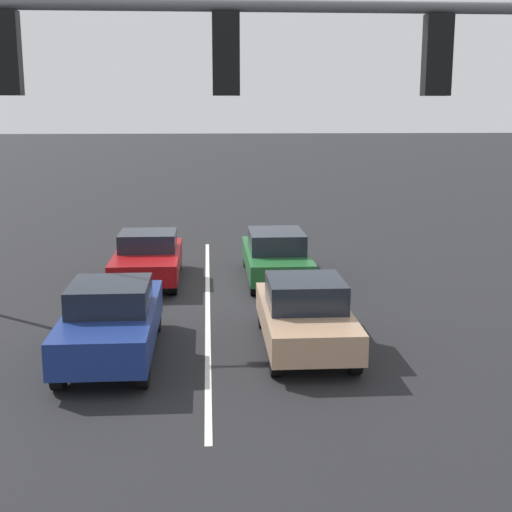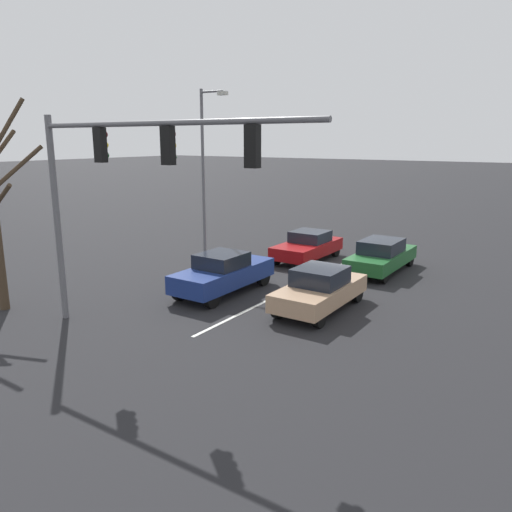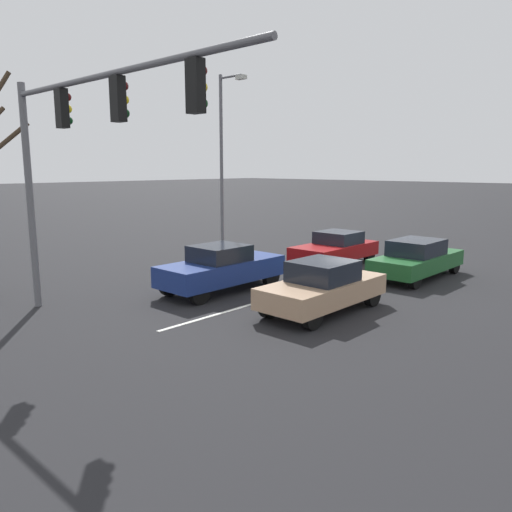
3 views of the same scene
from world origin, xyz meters
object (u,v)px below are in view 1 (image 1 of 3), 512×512
(traffic_signal_gantry, at_px, (76,114))
(car_darkgreen_leftlane_second, at_px, (276,255))
(car_navy_midlane_front, at_px, (112,319))
(car_maroon_midlane_second, at_px, (148,257))
(car_tan_leftlane_front, at_px, (305,314))

(traffic_signal_gantry, bearing_deg, car_darkgreen_leftlane_second, -107.16)
(car_navy_midlane_front, xyz_separation_m, car_darkgreen_leftlane_second, (-3.87, -6.28, -0.05))
(car_maroon_midlane_second, bearing_deg, car_darkgreen_leftlane_second, 178.42)
(car_tan_leftlane_front, height_order, car_darkgreen_leftlane_second, car_tan_leftlane_front)
(car_maroon_midlane_second, height_order, traffic_signal_gantry, traffic_signal_gantry)
(car_tan_leftlane_front, bearing_deg, traffic_signal_gantry, 56.27)
(traffic_signal_gantry, bearing_deg, car_tan_leftlane_front, -123.73)
(car_tan_leftlane_front, distance_m, car_darkgreen_leftlane_second, 6.02)
(car_tan_leftlane_front, distance_m, traffic_signal_gantry, 7.50)
(car_navy_midlane_front, distance_m, car_darkgreen_leftlane_second, 7.38)
(traffic_signal_gantry, bearing_deg, car_maroon_midlane_second, -89.05)
(car_navy_midlane_front, xyz_separation_m, car_tan_leftlane_front, (-3.89, -0.27, -0.05))
(car_darkgreen_leftlane_second, xyz_separation_m, traffic_signal_gantry, (3.48, 11.26, 4.08))
(traffic_signal_gantry, bearing_deg, car_navy_midlane_front, -85.53)
(car_tan_leftlane_front, bearing_deg, car_darkgreen_leftlane_second, -89.77)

